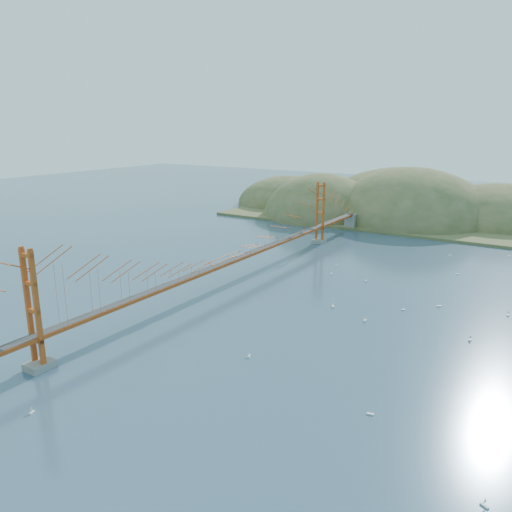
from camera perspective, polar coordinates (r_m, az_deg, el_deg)
The scene contains 19 objects.
ground at distance 71.24m, azimuth -3.27°, elevation -3.24°, with size 320.00×320.00×0.00m, color #324B64.
bridge at distance 69.52m, azimuth -3.26°, elevation 2.29°, with size 2.20×94.40×12.00m.
far_headlands at distance 130.79m, azimuth 15.43°, elevation 4.63°, with size 84.00×58.00×25.00m.
sailboat_10 at distance 44.97m, azimuth -24.25°, elevation -15.89°, with size 0.54×0.55×0.62m.
sailboat_8 at distance 66.73m, azimuth 20.21°, elevation -5.32°, with size 0.66×0.66×0.71m.
sailboat_5 at distance 57.95m, azimuth 23.29°, elevation -8.72°, with size 0.56×0.59×0.66m.
sailboat_7 at distance 96.38m, azimuth 26.97°, elevation 0.05°, with size 0.50×0.47×0.57m.
sailboat_1 at distance 63.24m, azimuth 8.79°, elevation -5.65°, with size 0.71×0.71×0.74m.
sailboat_4 at distance 64.15m, azimuth 16.49°, elevation -5.82°, with size 0.57×0.57×0.60m.
sailboat_12 at distance 92.76m, azimuth 21.32°, elevation 0.14°, with size 0.48×0.39×0.56m.
sailboat_13 at distance 42.09m, azimuth 12.94°, elevation -17.09°, with size 0.58×0.53×0.66m.
sailboat_0 at distance 59.65m, azimuth 12.37°, elevation -7.12°, with size 0.56×0.63×0.71m.
sailboat_2 at distance 36.03m, azimuth 24.66°, elevation -24.38°, with size 0.57×0.57×0.64m.
sailboat_3 at distance 81.25m, azimuth 9.23°, elevation -1.02°, with size 0.51×0.50×0.57m.
sailboat_16 at distance 76.59m, azimuth 8.61°, elevation -1.98°, with size 0.54×0.54×0.58m.
sailboat_6 at distance 49.93m, azimuth -0.80°, elevation -11.28°, with size 0.52×0.54×0.61m.
sailboat_14 at distance 67.02m, azimuth 26.88°, elevation -5.96°, with size 0.49×0.56×0.64m.
sailboat_extra_0 at distance 74.12m, azimuth 12.46°, elevation -2.74°, with size 0.56×0.56×0.59m.
sailboat_extra_1 at distance 81.65m, azimuth 22.03°, elevation -1.85°, with size 0.57×0.50×0.64m.
Camera 1 is at (39.77, -54.78, 22.21)m, focal length 35.00 mm.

